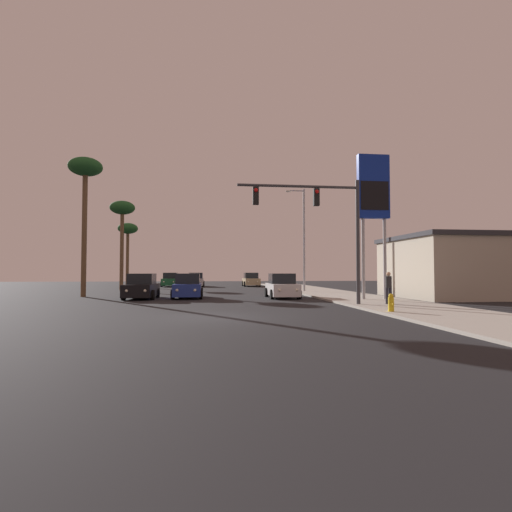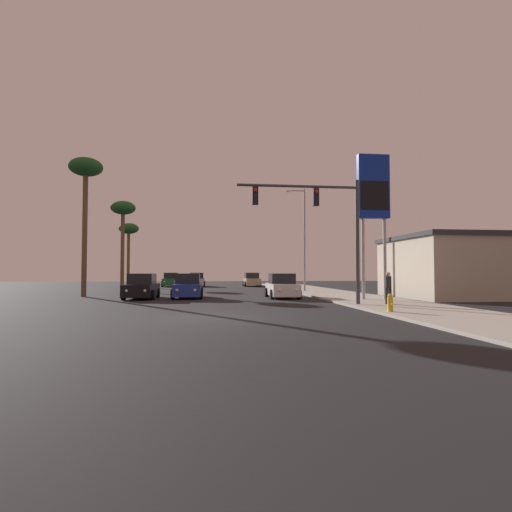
# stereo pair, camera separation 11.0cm
# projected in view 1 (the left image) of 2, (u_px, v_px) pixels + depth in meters

# --- Properties ---
(ground_plane) EXTENTS (120.00, 120.00, 0.00)m
(ground_plane) POSITION_uv_depth(u_px,v_px,m) (213.00, 317.00, 15.81)
(ground_plane) COLOR black
(sidewalk_right) EXTENTS (5.00, 60.00, 0.12)m
(sidewalk_right) POSITION_uv_depth(u_px,v_px,m) (353.00, 298.00, 26.86)
(sidewalk_right) COLOR #9E998E
(sidewalk_right) RESTS_ON ground
(building_gas_station) EXTENTS (10.30, 8.30, 4.30)m
(building_gas_station) POSITION_uv_depth(u_px,v_px,m) (469.00, 267.00, 28.02)
(building_gas_station) COLOR #B2A893
(building_gas_station) RESTS_ON ground
(car_green) EXTENTS (2.04, 4.31, 1.68)m
(car_green) POSITION_uv_depth(u_px,v_px,m) (170.00, 280.00, 48.42)
(car_green) COLOR #195933
(car_green) RESTS_ON ground
(car_white) EXTENTS (2.04, 4.32, 1.68)m
(car_white) POSITION_uv_depth(u_px,v_px,m) (282.00, 287.00, 27.53)
(car_white) COLOR silver
(car_white) RESTS_ON ground
(car_black) EXTENTS (2.04, 4.33, 1.68)m
(car_black) POSITION_uv_depth(u_px,v_px,m) (142.00, 287.00, 26.63)
(car_black) COLOR black
(car_black) RESTS_ON ground
(car_tan) EXTENTS (2.04, 4.33, 1.68)m
(car_tan) POSITION_uv_depth(u_px,v_px,m) (251.00, 280.00, 49.47)
(car_tan) COLOR tan
(car_tan) RESTS_ON ground
(car_blue) EXTENTS (2.04, 4.32, 1.68)m
(car_blue) POSITION_uv_depth(u_px,v_px,m) (188.00, 287.00, 27.39)
(car_blue) COLOR navy
(car_blue) RESTS_ON ground
(car_silver) EXTENTS (2.04, 4.31, 1.68)m
(car_silver) POSITION_uv_depth(u_px,v_px,m) (196.00, 280.00, 48.75)
(car_silver) COLOR #B7B7BC
(car_silver) RESTS_ON ground
(traffic_light_mast) EXTENTS (6.44, 0.36, 6.50)m
(traffic_light_mast) POSITION_uv_depth(u_px,v_px,m) (324.00, 216.00, 20.71)
(traffic_light_mast) COLOR #38383D
(traffic_light_mast) RESTS_ON sidewalk_right
(street_lamp) EXTENTS (1.74, 0.24, 9.00)m
(street_lamp) POSITION_uv_depth(u_px,v_px,m) (303.00, 234.00, 35.19)
(street_lamp) COLOR #99999E
(street_lamp) RESTS_ON sidewalk_right
(gas_station_sign) EXTENTS (2.00, 0.42, 9.00)m
(gas_station_sign) POSITION_uv_depth(u_px,v_px,m) (373.00, 195.00, 24.88)
(gas_station_sign) COLOR #99999E
(gas_station_sign) RESTS_ON sidewalk_right
(fire_hydrant) EXTENTS (0.24, 0.34, 0.76)m
(fire_hydrant) POSITION_uv_depth(u_px,v_px,m) (391.00, 303.00, 16.87)
(fire_hydrant) COLOR gold
(fire_hydrant) RESTS_ON sidewalk_right
(pedestrian_on_sidewalk) EXTENTS (0.34, 0.32, 1.67)m
(pedestrian_on_sidewalk) POSITION_uv_depth(u_px,v_px,m) (389.00, 286.00, 20.80)
(pedestrian_on_sidewalk) COLOR #23232D
(pedestrian_on_sidewalk) RESTS_ON sidewalk_right
(palm_tree_mid) EXTENTS (2.40, 2.40, 8.72)m
(palm_tree_mid) POSITION_uv_depth(u_px,v_px,m) (122.00, 213.00, 38.92)
(palm_tree_mid) COLOR brown
(palm_tree_mid) RESTS_ON ground
(palm_tree_near) EXTENTS (2.40, 2.40, 10.10)m
(palm_tree_near) POSITION_uv_depth(u_px,v_px,m) (85.00, 176.00, 28.98)
(palm_tree_near) COLOR brown
(palm_tree_near) RESTS_ON ground
(palm_tree_far) EXTENTS (2.40, 2.40, 7.75)m
(palm_tree_far) POSITION_uv_depth(u_px,v_px,m) (128.00, 232.00, 48.64)
(palm_tree_far) COLOR brown
(palm_tree_far) RESTS_ON ground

